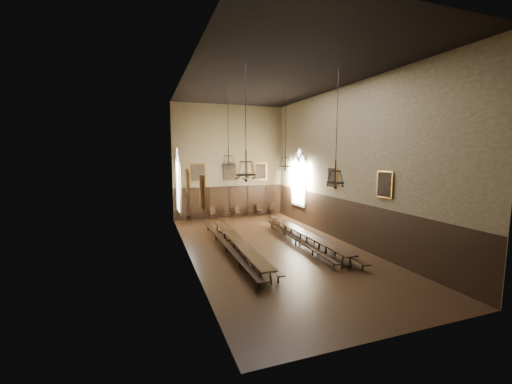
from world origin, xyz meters
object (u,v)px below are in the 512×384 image
chair_2 (214,216)px  table_left (237,246)px  bench_left_inner (246,245)px  chandelier_back_left (228,159)px  chair_7 (272,211)px  bench_left_outer (226,247)px  chandelier_back_right (285,161)px  chandelier_front_right (335,175)px  table_right (303,238)px  chair_5 (250,213)px  bench_right_outer (314,239)px  chair_3 (227,215)px  chandelier_front_left (246,168)px  chair_6 (260,212)px  bench_right_inner (296,240)px  chair_4 (238,214)px  chair_0 (189,217)px

chair_2 → table_left: bearing=-103.3°
bench_left_inner → chandelier_back_left: chandelier_back_left is taller
table_left → chair_7: size_ratio=9.46×
bench_left_outer → chair_7: size_ratio=10.64×
chandelier_back_right → chandelier_front_right: 5.56m
table_right → bench_left_inner: table_right is taller
chair_5 → chandelier_back_left: (-3.36, -5.96, 4.56)m
table_right → chair_7: chair_7 is taller
bench_right_outer → chandelier_back_left: chandelier_back_left is taller
table_left → chandelier_back_left: bearing=84.0°
bench_right_outer → chair_3: (-3.01, 8.65, 0.00)m
table_left → bench_right_outer: 4.66m
bench_left_inner → chair_3: chair_3 is taller
bench_left_inner → bench_right_outer: (4.11, -0.13, -0.00)m
bench_left_outer → chandelier_front_left: bearing=-82.3°
table_left → chair_6: 9.93m
chair_6 → chair_7: (1.14, 0.01, 0.01)m
table_left → chair_7: 10.50m
chair_5 → chandelier_front_right: size_ratio=0.17×
chandelier_front_left → table_right: bearing=30.7°
chandelier_front_left → bench_right_outer: bearing=25.6°
chandelier_back_right → chair_7: bearing=75.1°
table_left → bench_right_inner: bearing=5.9°
bench_left_inner → chair_3: 8.59m
chair_4 → chandelier_front_left: 12.06m
chandelier_back_left → chandelier_front_right: (3.85, -5.32, -0.71)m
table_left → chair_0: bearing=98.6°
table_right → chair_2: 9.05m
bench_left_inner → chair_6: (3.95, 8.55, 0.01)m
chair_0 → chandelier_front_right: bearing=-48.7°
chair_4 → chair_5: bearing=-14.0°
table_left → chair_2: chair_2 is taller
table_left → chair_6: chair_6 is taller
table_right → chair_6: 8.48m
chair_2 → chandelier_back_left: chandelier_back_left is taller
chandelier_front_right → chandelier_back_left: bearing=125.9°
bench_right_inner → table_right: bearing=0.9°
chandelier_back_left → chandelier_front_right: bearing=-54.1°
chandelier_front_left → chair_5: bearing=70.6°
table_left → chandelier_back_right: 6.66m
bench_left_inner → chair_2: 8.44m
chandelier_back_left → chair_3: bearing=77.3°
chair_5 → chandelier_front_right: bearing=-76.3°
chandelier_back_right → chair_0: bearing=133.0°
table_right → chandelier_front_left: chandelier_front_left is taller
chair_0 → table_right: bearing=-41.9°
chair_3 → chair_5: chair_3 is taller
chandelier_back_right → chair_5: bearing=94.3°
bench_left_inner → bench_left_outer: bearing=-179.6°
bench_left_outer → bench_right_outer: size_ratio=1.08×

